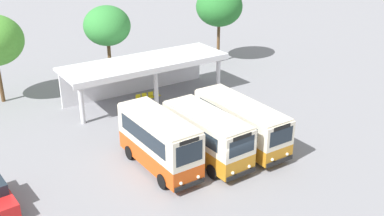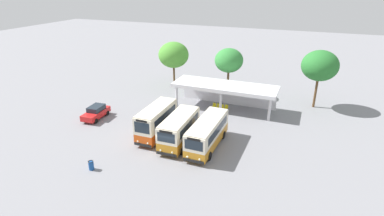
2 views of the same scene
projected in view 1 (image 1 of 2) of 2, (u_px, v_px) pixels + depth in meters
ground_plane at (228, 177)px, 26.23m from camera, size 180.00×180.00×0.00m
city_bus_nearest_orange at (159, 140)px, 26.40m from camera, size 2.31×6.71×3.49m
city_bus_second_in_row at (207, 134)px, 27.49m from camera, size 2.54×6.82×3.17m
city_bus_middle_cream at (240, 122)px, 29.35m from camera, size 2.39×7.82×3.04m
terminal_canopy at (142, 68)px, 37.05m from camera, size 13.93×4.52×3.40m
waiting_chair_end_by_column at (139, 99)px, 36.22m from camera, size 0.46×0.46×0.86m
waiting_chair_second_from_end at (145, 97)px, 36.51m from camera, size 0.46×0.46×0.86m
waiting_chair_middle_seat at (151, 96)px, 36.76m from camera, size 0.46×0.46×0.86m
waiting_chair_fourth_seat at (157, 94)px, 37.10m from camera, size 0.46×0.46×0.86m
roadside_tree_behind_canopy at (107, 26)px, 38.93m from camera, size 4.17×4.17×7.21m
roadside_tree_east_of_canopy at (219, 7)px, 45.02m from camera, size 4.78×4.78×7.92m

